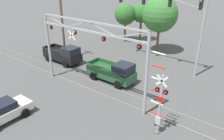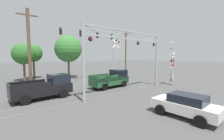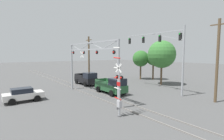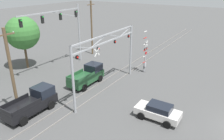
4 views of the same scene
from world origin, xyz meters
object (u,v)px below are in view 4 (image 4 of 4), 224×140
(pickup_truck_lead, at_px, (88,75))
(pickup_truck_following, at_px, (33,102))
(crossing_signal_mast, at_px, (145,57))
(utility_pole_left, at_px, (12,72))
(sedan_waiting, at_px, (158,111))
(utility_pole_right, at_px, (92,27))
(crossing_gantry, at_px, (107,53))
(traffic_signal_span, at_px, (66,25))
(background_tree_far_left_verge, at_px, (23,33))

(pickup_truck_lead, xyz_separation_m, pickup_truck_following, (-7.78, 0.37, 0.00))
(crossing_signal_mast, xyz_separation_m, utility_pole_left, (-15.76, 5.70, 2.02))
(pickup_truck_lead, relative_size, sedan_waiting, 1.25)
(pickup_truck_following, bearing_deg, utility_pole_right, 19.80)
(sedan_waiting, bearing_deg, pickup_truck_following, 116.67)
(utility_pole_right, bearing_deg, pickup_truck_following, -160.20)
(crossing_gantry, relative_size, utility_pole_left, 1.39)
(crossing_signal_mast, bearing_deg, pickup_truck_lead, 148.39)
(sedan_waiting, bearing_deg, crossing_gantry, 71.84)
(utility_pole_left, height_order, utility_pole_right, utility_pole_right)
(utility_pole_left, distance_m, utility_pole_right, 19.23)
(crossing_gantry, relative_size, pickup_truck_lead, 2.26)
(crossing_gantry, xyz_separation_m, sedan_waiting, (-2.30, -7.00, -3.71))
(traffic_signal_span, height_order, utility_pole_left, traffic_signal_span)
(pickup_truck_lead, bearing_deg, sedan_waiting, -104.32)
(crossing_gantry, bearing_deg, utility_pole_left, 152.54)
(crossing_signal_mast, distance_m, traffic_signal_span, 11.78)
(pickup_truck_following, bearing_deg, utility_pole_left, 133.58)
(traffic_signal_span, bearing_deg, pickup_truck_lead, -119.10)
(crossing_gantry, relative_size, sedan_waiting, 2.82)
(crossing_gantry, bearing_deg, pickup_truck_lead, 85.04)
(traffic_signal_span, xyz_separation_m, sedan_waiting, (-6.04, -16.27, -5.23))
(sedan_waiting, xyz_separation_m, utility_pole_right, (12.30, 16.70, 3.77))
(crossing_signal_mast, relative_size, sedan_waiting, 1.44)
(crossing_signal_mast, relative_size, utility_pole_left, 0.71)
(sedan_waiting, bearing_deg, utility_pole_left, 118.46)
(traffic_signal_span, bearing_deg, pickup_truck_following, -152.42)
(crossing_gantry, height_order, pickup_truck_lead, crossing_gantry)
(utility_pole_right, bearing_deg, crossing_gantry, -135.88)
(crossing_signal_mast, height_order, pickup_truck_following, crossing_signal_mast)
(traffic_signal_span, bearing_deg, utility_pole_right, 3.92)
(background_tree_far_left_verge, bearing_deg, traffic_signal_span, -47.07)
(background_tree_far_left_verge, bearing_deg, crossing_gantry, -88.71)
(pickup_truck_following, height_order, utility_pole_right, utility_pole_right)
(crossing_gantry, bearing_deg, pickup_truck_following, 155.70)
(sedan_waiting, relative_size, utility_pole_left, 0.49)
(pickup_truck_following, xyz_separation_m, background_tree_far_left_verge, (7.21, 10.23, 4.07))
(pickup_truck_following, distance_m, utility_pole_left, 3.48)
(crossing_signal_mast, relative_size, pickup_truck_following, 1.13)
(crossing_gantry, bearing_deg, crossing_signal_mast, -10.07)
(traffic_signal_span, bearing_deg, sedan_waiting, -110.35)
(traffic_signal_span, height_order, sedan_waiting, traffic_signal_span)
(crossing_gantry, bearing_deg, background_tree_far_left_verge, 91.29)
(crossing_gantry, height_order, background_tree_far_left_verge, background_tree_far_left_verge)
(background_tree_far_left_verge, bearing_deg, sedan_waiting, -95.51)
(utility_pole_left, bearing_deg, background_tree_far_left_verge, 48.43)
(crossing_gantry, distance_m, background_tree_far_left_verge, 13.64)
(utility_pole_left, bearing_deg, sedan_waiting, -61.54)
(crossing_gantry, relative_size, traffic_signal_span, 1.09)
(traffic_signal_span, xyz_separation_m, pickup_truck_following, (-11.26, -5.88, -4.99))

